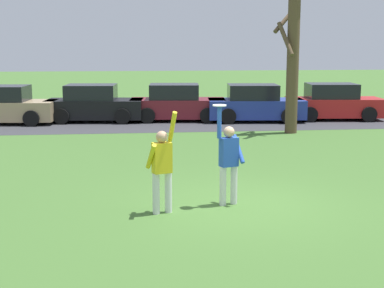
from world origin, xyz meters
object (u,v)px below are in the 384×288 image
person_catcher (229,158)px  bare_tree_tall (294,42)px  parked_car_maroon (177,104)px  parked_car_red (333,103)px  person_defender (162,165)px  parked_car_tan (5,106)px  frisbee_disc (219,105)px  parked_car_blue (255,104)px  parked_car_black (94,105)px

person_catcher → bare_tree_tall: (4.07, 9.37, 2.41)m
parked_car_maroon → parked_car_red: size_ratio=1.00×
person_catcher → person_defender: (-1.41, -0.46, -0.00)m
parked_car_red → bare_tree_tall: bare_tree_tall is taller
parked_car_maroon → bare_tree_tall: size_ratio=0.60×
bare_tree_tall → parked_car_tan: bearing=161.1°
frisbee_disc → parked_car_blue: (3.64, 12.82, -1.37)m
parked_car_red → parked_car_black: bearing=-177.3°
frisbee_disc → parked_car_blue: bearing=74.1°
parked_car_maroon → parked_car_blue: same height
parked_car_maroon → frisbee_disc: bearing=-85.7°
person_defender → parked_car_red: (8.42, 13.41, -0.25)m
frisbee_disc → bare_tree_tall: bearing=65.6°
person_defender → bare_tree_tall: bare_tree_tall is taller
parked_car_black → parked_car_blue: bearing=-0.5°
bare_tree_tall → parked_car_red: bearing=50.6°
parked_car_red → frisbee_disc: bearing=-113.5°
parked_car_tan → parked_car_black: (3.67, 0.26, 0.00)m
frisbee_disc → bare_tree_tall: 10.45m
parked_car_tan → bare_tree_tall: size_ratio=0.60×
parked_car_blue → parked_car_red: (3.58, 0.20, 0.00)m
frisbee_disc → parked_car_tan: 15.06m
parked_car_tan → parked_car_maroon: bearing=6.7°
parked_car_tan → parked_car_maroon: same height
person_defender → bare_tree_tall: 11.51m
person_defender → parked_car_black: size_ratio=0.48×
frisbee_disc → bare_tree_tall: bare_tree_tall is taller
person_catcher → parked_car_tan: size_ratio=0.49×
parked_car_tan → parked_car_red: 14.17m
frisbee_disc → parked_car_blue: 13.40m
person_defender → parked_car_maroon: size_ratio=0.48×
parked_car_tan → parked_car_maroon: size_ratio=1.00×
parked_car_black → parked_car_maroon: 3.57m
parked_car_tan → person_catcher: bearing=-56.0°
parked_car_black → parked_car_red: same height
person_catcher → parked_car_maroon: 13.37m
bare_tree_tall → parked_car_black: bearing=151.5°
parked_car_maroon → parked_car_red: same height
parked_car_tan → parked_car_blue: same height
parked_car_maroon → parked_car_tan: bearing=-173.3°
parked_car_black → parked_car_tan: bearing=-170.5°
person_defender → parked_car_tan: size_ratio=0.48×
frisbee_disc → parked_car_blue: frisbee_disc is taller
person_defender → parked_car_maroon: (1.49, 13.83, -0.25)m
parked_car_red → bare_tree_tall: size_ratio=0.60×
person_catcher → parked_car_red: bearing=-136.5°
parked_car_maroon → parked_car_black: bearing=-176.3°
parked_car_maroon → parked_car_red: (6.93, -0.42, 0.00)m
parked_car_blue → bare_tree_tall: 4.35m
parked_car_black → parked_car_red: (10.50, -0.53, 0.00)m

